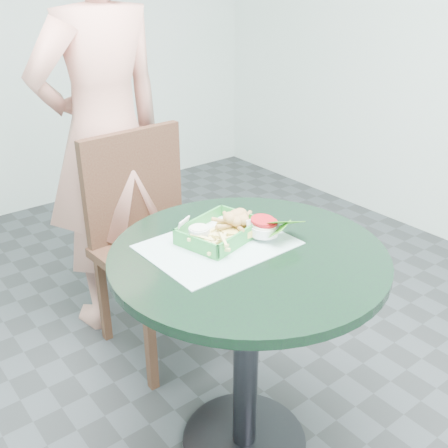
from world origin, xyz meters
TOP-DOWN VIEW (x-y plane):
  - floor at (0.00, 0.00)m, footprint 4.00×5.00m
  - cafe_table at (0.00, 0.00)m, footprint 0.82×0.82m
  - dining_chair at (0.09, 0.73)m, footprint 0.46×0.46m
  - diner_person at (0.05, 1.00)m, footprint 0.80×0.58m
  - placemat at (-0.05, 0.09)m, footprint 0.43×0.32m
  - food_basket at (-0.02, 0.12)m, footprint 0.23×0.17m
  - crab_sandwich at (0.03, 0.09)m, footprint 0.13×0.13m
  - fries_pile at (-0.08, 0.09)m, footprint 0.12×0.13m
  - sauce_ramekin at (-0.10, 0.13)m, footprint 0.06×0.06m
  - garnish_cup at (0.08, 0.00)m, footprint 0.13×0.13m

SIDE VIEW (x-z plane):
  - floor at x=0.00m, z-range -0.01..0.01m
  - dining_chair at x=0.09m, z-range 0.07..1.00m
  - cafe_table at x=0.00m, z-range 0.21..0.96m
  - placemat at x=-0.05m, z-range 0.75..0.75m
  - food_basket at x=-0.02m, z-range 0.74..0.79m
  - fries_pile at x=-0.08m, z-range 0.77..0.81m
  - garnish_cup at x=0.08m, z-range 0.77..0.82m
  - crab_sandwich at x=0.03m, z-range 0.76..0.84m
  - sauce_ramekin at x=-0.10m, z-range 0.78..0.82m
  - diner_person at x=0.05m, z-range 0.00..2.05m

